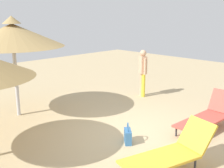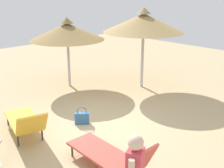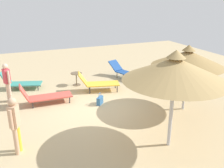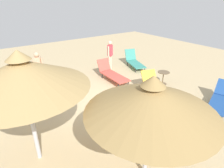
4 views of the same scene
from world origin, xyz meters
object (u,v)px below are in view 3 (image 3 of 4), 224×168
Objects in this scene: person_standing_far_right at (15,122)px; person_standing_near_left at (7,80)px; lounge_chair_back at (124,71)px; lounge_chair_far_left at (44,96)px; parasol_umbrella_front at (188,58)px; handbag at (100,100)px; lounge_chair_near_right at (97,83)px; parasol_umbrella_edge at (175,69)px; side_table_round at (76,77)px; lounge_chair_center at (20,82)px.

person_standing_near_left is at bearing 91.90° from person_standing_far_right.
lounge_chair_back is 1.07× the size of lounge_chair_far_left.
parasol_umbrella_front is 5.33× the size of handbag.
handbag is (-2.41, -2.71, -0.21)m from lounge_chair_back.
lounge_chair_far_left is (-2.53, -0.54, -0.06)m from lounge_chair_near_right.
person_standing_far_right is (-6.23, -0.56, -1.10)m from parasol_umbrella_front.
side_table_round is at bearing 100.71° from parasol_umbrella_edge.
lounge_chair_near_right is 2.59m from lounge_chair_far_left.
person_standing_far_right reaches higher than person_standing_near_left.
side_table_round is at bearing 58.32° from person_standing_far_right.
parasol_umbrella_front is at bearing -28.56° from person_standing_near_left.
side_table_round reaches higher than handbag.
lounge_chair_near_right is at bearing -4.31° from person_standing_near_left.
lounge_chair_near_right is at bearing 12.02° from lounge_chair_far_left.
person_standing_near_left reaches higher than lounge_chair_center.
person_standing_far_right is at bearing -145.73° from handbag.
parasol_umbrella_edge is at bearing -17.68° from person_standing_far_right.
handbag is at bearing 103.98° from parasol_umbrella_edge.
person_standing_far_right is (-5.74, -4.98, 0.59)m from lounge_chair_back.
parasol_umbrella_front is at bearing -27.58° from lounge_chair_far_left.
lounge_chair_far_left reaches higher than lounge_chair_back.
person_standing_far_right reaches higher than side_table_round.
side_table_round is at bearing -178.85° from lounge_chair_back.
parasol_umbrella_edge is at bearing -56.18° from lounge_chair_far_left.
lounge_chair_far_left is 1.66m from person_standing_near_left.
lounge_chair_center is (-5.86, 4.88, -1.72)m from parasol_umbrella_front.
lounge_chair_near_right is 3.76m from lounge_chair_center.
parasol_umbrella_front is 4.30× the size of side_table_round.
lounge_chair_center is at bearing 70.49° from person_standing_near_left.
handbag is (-0.39, -1.46, -0.25)m from lounge_chair_near_right.
lounge_chair_far_left is at bearing 69.58° from person_standing_far_right.
lounge_chair_back is at bearing 48.37° from handbag.
lounge_chair_near_right reaches higher than lounge_chair_far_left.
lounge_chair_far_left reaches higher than side_table_round.
person_standing_near_left reaches higher than side_table_round.
side_table_round is at bearing 119.67° from lounge_chair_near_right.
person_standing_far_right is 1.03× the size of person_standing_near_left.
side_table_round is at bearing -10.85° from lounge_chair_center.
person_standing_far_right reaches higher than lounge_chair_center.
lounge_chair_back is 2.70m from side_table_round.
handbag is (-2.90, 1.71, -1.90)m from parasol_umbrella_front.
person_standing_far_right is at bearing 162.32° from parasol_umbrella_edge.
parasol_umbrella_edge is 7.06m from person_standing_near_left.
lounge_chair_far_left is 1.09× the size of lounge_chair_center.
person_standing_near_left is (-0.13, 4.02, -0.03)m from person_standing_far_right.
handbag is at bearing -46.99° from lounge_chair_center.
person_standing_near_left is at bearing -164.07° from side_table_round.
lounge_chair_back is 3.54× the size of side_table_round.
parasol_umbrella_front is 1.35× the size of lounge_chair_near_right.
parasol_umbrella_front is 7.82m from lounge_chair_center.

